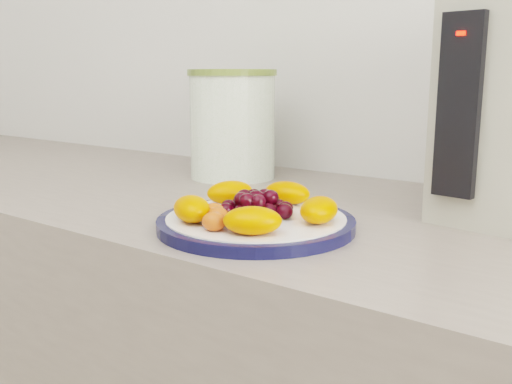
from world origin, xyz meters
The scene contains 7 objects.
plate_rim centered at (-0.10, 1.05, 0.91)m, with size 0.26×0.26×0.01m, color #0D1033.
plate_face centered at (-0.10, 1.05, 0.91)m, with size 0.24×0.24×0.02m, color white.
canister centered at (-0.37, 1.34, 1.00)m, with size 0.17×0.17×0.20m, color #387114.
canister_lid centered at (-0.37, 1.34, 1.10)m, with size 0.17×0.17×0.01m, color olive.
appliance_panel centered at (0.10, 1.21, 1.06)m, with size 0.05×0.02×0.23m, color black.
appliance_led centered at (0.10, 1.20, 1.15)m, with size 0.01×0.01×0.01m, color #FF0C05.
fruit_plate centered at (-0.11, 1.05, 0.93)m, with size 0.23×0.22×0.04m.
Camera 1 is at (0.33, 0.47, 1.10)m, focal length 40.00 mm.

